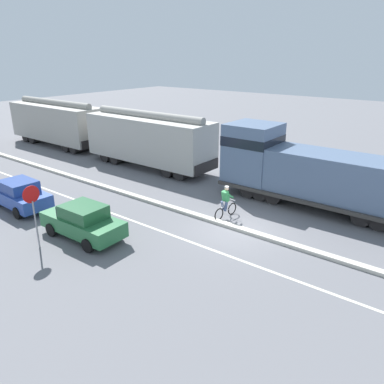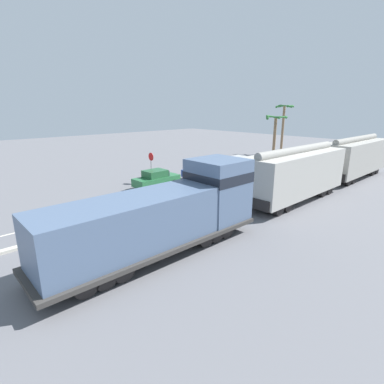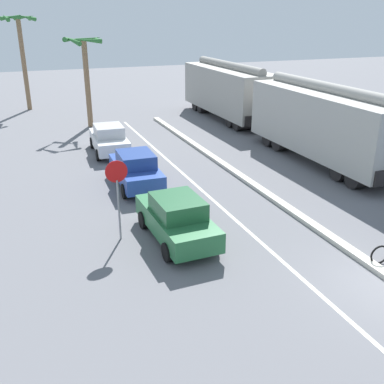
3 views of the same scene
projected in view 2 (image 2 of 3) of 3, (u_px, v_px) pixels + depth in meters
The scene contains 13 objects.
ground_plane at pixel (138, 216), 19.82m from camera, with size 120.00×120.00×0.00m, color slate.
median_curb at pixel (202, 197), 23.70m from camera, with size 0.36×36.00×0.16m, color beige.
lane_stripe at pixel (183, 192), 25.42m from camera, with size 0.14×36.00×0.01m, color silver.
locomotive at pixel (168, 216), 14.76m from camera, with size 3.10×11.61×4.20m.
hopper_car_lead at pixel (295, 174), 22.58m from camera, with size 2.90×10.60×4.18m.
hopper_car_middle at pixel (354, 157), 30.12m from camera, with size 2.90×10.60×4.18m.
parked_car_green at pixel (156, 179), 26.55m from camera, with size 1.92×4.24×1.62m.
parked_car_blue at pixel (202, 170), 30.19m from camera, with size 1.94×4.25×1.62m.
parked_car_white at pixel (238, 163), 33.93m from camera, with size 1.99×4.28×1.62m.
cyclist at pixel (160, 203), 19.79m from camera, with size 1.70×0.51×1.71m.
stop_sign at pixel (151, 162), 28.02m from camera, with size 0.76×0.08×2.88m.
palm_tree_near at pixel (275, 128), 37.39m from camera, with size 2.70×2.65×6.15m.
palm_tree_far at pixel (284, 117), 44.86m from camera, with size 2.75×2.79×7.49m.
Camera 2 is at (16.18, -9.93, 6.95)m, focal length 28.00 mm.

